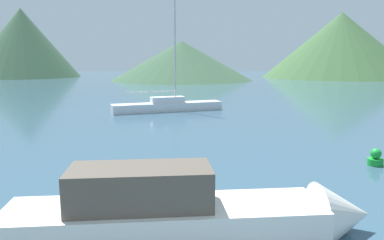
% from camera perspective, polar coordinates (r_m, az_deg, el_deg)
% --- Properties ---
extents(motorboat_near, '(8.54, 2.10, 2.11)m').
position_cam_1_polar(motorboat_near, '(8.81, 0.00, -14.38)').
color(motorboat_near, white).
rests_on(motorboat_near, ground_plane).
extents(sailboat_inner, '(8.71, 3.95, 10.32)m').
position_cam_1_polar(sailboat_inner, '(29.40, -3.73, 2.29)').
color(sailboat_inner, silver).
rests_on(sailboat_inner, ground_plane).
extents(buoy_marker, '(0.58, 0.58, 0.67)m').
position_cam_1_polar(buoy_marker, '(16.16, 26.18, -5.26)').
color(buoy_marker, green).
rests_on(buoy_marker, ground_plane).
extents(hill_west, '(24.15, 24.15, 15.02)m').
position_cam_1_polar(hill_west, '(92.60, -24.41, 10.64)').
color(hill_west, '#38563D').
rests_on(hill_west, ground_plane).
extents(hill_central, '(26.96, 26.96, 7.41)m').
position_cam_1_polar(hill_central, '(72.34, -1.57, 9.03)').
color(hill_central, '#38563D').
rests_on(hill_central, ground_plane).
extents(hill_east, '(33.12, 33.12, 13.99)m').
position_cam_1_polar(hill_east, '(89.49, 21.67, 10.55)').
color(hill_east, '#3D6038').
rests_on(hill_east, ground_plane).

